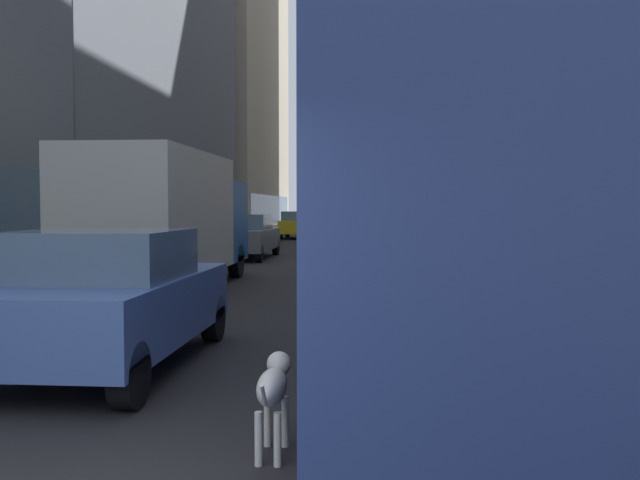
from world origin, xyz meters
TOP-DOWN VIEW (x-y plane):
  - ground_plane at (0.00, 35.00)m, footprint 120.00×120.00m
  - sidewalk_left at (-5.70, 35.00)m, footprint 2.40×110.00m
  - sidewalk_right at (5.70, 35.00)m, footprint 2.40×110.00m
  - building_right_far at (11.90, 55.43)m, footprint 10.74×22.99m
  - transit_bus at (2.80, 6.41)m, footprint 2.78×11.53m
  - car_grey_wagon at (-2.80, 22.21)m, footprint 1.78×4.75m
  - car_blue_hatchback at (-1.20, 4.83)m, footprint 1.94×4.18m
  - car_white_van at (1.20, 33.06)m, footprint 1.74×4.00m
  - car_red_coupe at (2.80, 41.99)m, footprint 1.91×4.36m
  - car_silver_sedan at (1.20, 26.72)m, footprint 1.94×3.93m
  - car_yellow_taxi at (-2.80, 38.45)m, footprint 1.80×4.05m
  - box_truck at (-2.80, 12.39)m, footprint 2.30×7.50m
  - dalmatian_dog at (1.17, 2.16)m, footprint 0.22×0.96m

SIDE VIEW (x-z plane):
  - ground_plane at x=0.00m, z-range 0.00..0.00m
  - sidewalk_left at x=-5.70m, z-range 0.00..0.15m
  - sidewalk_right at x=5.70m, z-range 0.00..0.15m
  - dalmatian_dog at x=1.17m, z-range 0.15..0.87m
  - car_white_van at x=1.20m, z-range 0.01..1.63m
  - car_yellow_taxi at x=-2.80m, z-range 0.01..1.63m
  - car_silver_sedan at x=1.20m, z-range 0.01..1.63m
  - car_blue_hatchback at x=-1.20m, z-range 0.01..1.63m
  - car_red_coupe at x=2.80m, z-range 0.01..1.63m
  - car_grey_wagon at x=-2.80m, z-range 0.01..1.63m
  - box_truck at x=-2.80m, z-range 0.14..3.19m
  - transit_bus at x=2.80m, z-range 0.25..3.30m
  - building_right_far at x=11.90m, z-range -0.01..36.35m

